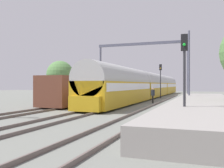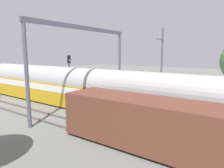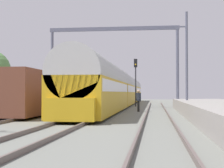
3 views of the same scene
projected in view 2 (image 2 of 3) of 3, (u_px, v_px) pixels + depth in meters
name	position (u px, v px, depth m)	size (l,w,h in m)	color
passenger_train	(41.00, 83.00, 23.29)	(2.93, 49.20, 3.82)	gold
freight_car	(170.00, 128.00, 10.67)	(2.80, 13.00, 2.70)	brown
person_crossing	(154.00, 101.00, 18.36)	(0.39, 0.46, 1.73)	#242424
railway_signal_far	(69.00, 71.00, 23.10)	(0.36, 0.30, 5.14)	#2D2D33
catenary_gantry	(85.00, 50.00, 18.80)	(12.60, 0.28, 7.86)	#56586D
catenary_pole_east_mid	(161.00, 65.00, 21.42)	(1.90, 0.20, 8.00)	#56586D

